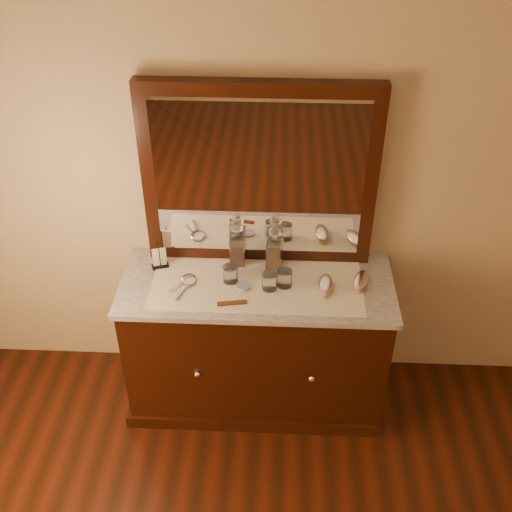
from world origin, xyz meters
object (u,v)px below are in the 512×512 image
Objects in this scene: mirror_frame at (259,177)px; comb at (232,303)px; hand_mirror_outer at (185,280)px; pin_dish at (243,287)px; napkin_rack at (160,258)px; dresser_cabinet at (257,344)px; decanter_right at (275,251)px; hand_mirror_inner at (187,283)px; brush_near at (326,286)px; decanter_left at (237,247)px; brush_far at (361,281)px.

mirror_frame reaches higher than comb.
pin_dish is at bearing -7.28° from hand_mirror_outer.
napkin_rack reaches higher than comb.
comb reaches higher than dresser_cabinet.
decanter_right is (0.20, 0.32, 0.09)m from comb.
brush_near is at bearing -0.42° from hand_mirror_inner.
hand_mirror_outer is at bearing 111.39° from hand_mirror_inner.
decanter_left reaches higher than comb.
brush_far is (0.45, -0.14, -0.08)m from decanter_right.
napkin_rack is (-0.53, -0.12, -0.44)m from mirror_frame.
comb is at bearing -29.85° from hand_mirror_inner.
decanter_right is (0.20, -0.02, -0.01)m from decanter_left.
pin_dish is 0.30m from hand_mirror_inner.
comb is at bearing -33.26° from hand_mirror_outer.
brush_far is at bearing 5.75° from comb.
decanter_left is at bearing -146.44° from mirror_frame.
decanter_right is 1.19× the size of hand_mirror_inner.
mirror_frame is 0.66m from comb.
hand_mirror_inner is at bearing -177.53° from brush_far.
brush_near is 0.73m from hand_mirror_outer.
comb is 0.51m from napkin_rack.
napkin_rack is (-0.46, 0.17, 0.04)m from pin_dish.
comb is at bearing -90.48° from decanter_left.
brush_far is 1.03× the size of hand_mirror_outer.
decanter_left is at bearing 156.36° from brush_near.
brush_near and brush_far have the same top height.
pin_dish is 0.61m from brush_far.
comb is 0.56× the size of decanter_left.
brush_far is at bearing -23.75° from mirror_frame.
brush_near reaches higher than pin_dish.
decanter_right is 0.50m from hand_mirror_outer.
hand_mirror_inner is (-0.37, -0.03, 0.45)m from dresser_cabinet.
decanter_left is 1.51× the size of hand_mirror_outer.
decanter_left is 0.34m from hand_mirror_inner.
decanter_left is at bearing 38.64° from hand_mirror_inner.
hand_mirror_inner reaches higher than hand_mirror_outer.
decanter_left is at bearing 124.10° from dresser_cabinet.
dresser_cabinet is 6.50× the size of hand_mirror_inner.
brush_near is (0.36, -0.28, -0.47)m from mirror_frame.
hand_mirror_inner is (-0.25, -0.20, -0.10)m from decanter_left.
napkin_rack is (-0.53, 0.12, 0.50)m from dresser_cabinet.
brush_near is at bearing -10.15° from napkin_rack.
decanter_right is (0.16, 0.19, 0.09)m from pin_dish.
decanter_right reaches higher than pin_dish.
napkin_rack is 0.75× the size of brush_far.
dresser_cabinet is 0.59m from brush_near.
mirror_frame is at bearing 64.67° from comb.
decanter_right is at bearing 50.92° from pin_dish.
pin_dish is at bearing -147.74° from dresser_cabinet.
hand_mirror_outer is at bearing -146.50° from decanter_left.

